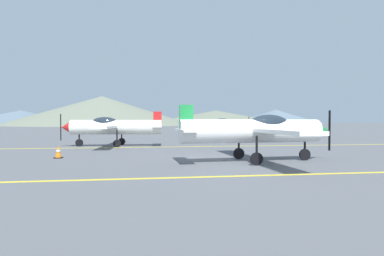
{
  "coord_description": "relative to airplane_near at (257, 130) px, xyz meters",
  "views": [
    {
      "loc": [
        -3.04,
        -12.85,
        1.74
      ],
      "look_at": [
        0.19,
        10.0,
        1.2
      ],
      "focal_mm": 28.53,
      "sensor_mm": 36.0,
      "label": 1
    }
  ],
  "objects": [
    {
      "name": "traffic_cone_front",
      "position": [
        -8.75,
        2.49,
        -1.06
      ],
      "size": [
        0.36,
        0.36,
        0.59
      ],
      "color": "black",
      "rests_on": "ground_plane"
    },
    {
      "name": "apron_line_far",
      "position": [
        -1.51,
        7.85,
        -1.34
      ],
      "size": [
        80.0,
        0.16,
        0.01
      ],
      "primitive_type": "cube",
      "color": "yellow",
      "rests_on": "ground_plane"
    },
    {
      "name": "airplane_mid",
      "position": [
        -7.02,
        9.06,
        0.0
      ],
      "size": [
        6.94,
        7.98,
        2.39
      ],
      "color": "white",
      "rests_on": "ground_plane"
    },
    {
      "name": "hill_right",
      "position": [
        68.3,
        155.96,
        2.8
      ],
      "size": [
        52.68,
        52.68,
        8.29
      ],
      "primitive_type": "cone",
      "color": "slate",
      "rests_on": "ground_plane"
    },
    {
      "name": "hill_centerright",
      "position": [
        26.2,
        126.63,
        1.94
      ],
      "size": [
        71.83,
        71.83,
        6.56
      ],
      "primitive_type": "cone",
      "color": "slate",
      "rests_on": "ground_plane"
    },
    {
      "name": "airplane_near",
      "position": [
        0.0,
        0.0,
        0.0
      ],
      "size": [
        6.94,
        7.98,
        2.39
      ],
      "color": "white",
      "rests_on": "ground_plane"
    },
    {
      "name": "hill_centerleft",
      "position": [
        -23.77,
        117.91,
        4.65
      ],
      "size": [
        76.27,
        76.27,
        11.99
      ],
      "primitive_type": "cone",
      "color": "slate",
      "rests_on": "ground_plane"
    },
    {
      "name": "apron_line_near",
      "position": [
        -1.51,
        -3.21,
        -1.34
      ],
      "size": [
        80.0,
        0.16,
        0.01
      ],
      "primitive_type": "cube",
      "color": "yellow",
      "rests_on": "ground_plane"
    },
    {
      "name": "airplane_far",
      "position": [
        2.56,
        19.01,
        0.0
      ],
      "size": [
        6.88,
        7.94,
        2.39
      ],
      "color": "silver",
      "rests_on": "ground_plane"
    },
    {
      "name": "hill_left",
      "position": [
        -71.08,
        158.35,
        2.27
      ],
      "size": [
        65.93,
        65.93,
        7.23
      ],
      "primitive_type": "cone",
      "color": "slate",
      "rests_on": "ground_plane"
    },
    {
      "name": "ground_plane",
      "position": [
        -1.51,
        0.42,
        -1.35
      ],
      "size": [
        400.0,
        400.0,
        0.0
      ],
      "primitive_type": "plane",
      "color": "#54565B"
    }
  ]
}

